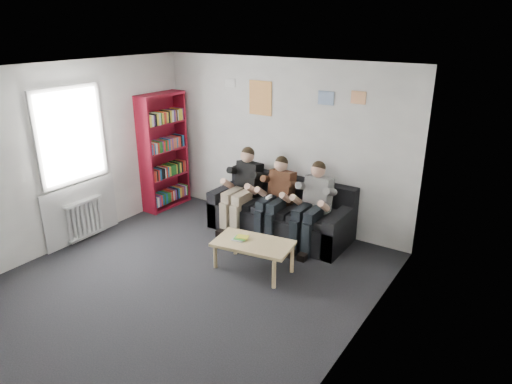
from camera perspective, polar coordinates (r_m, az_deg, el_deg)
room_shell at (r=5.52m, az=-10.01°, el=0.52°), size 5.00×5.00×5.00m
sofa at (r=7.31m, az=3.16°, el=-2.84°), size 2.24×0.92×0.87m
bookshelf at (r=8.31m, az=-11.39°, el=4.97°), size 0.31×0.93×2.06m
coffee_table at (r=6.20m, az=-0.35°, el=-6.70°), size 1.05×0.58×0.42m
game_cases at (r=6.25m, az=-1.97°, el=-5.78°), size 0.20×0.17×0.04m
person_left at (r=7.33m, az=-1.80°, el=0.27°), size 0.41×0.87×1.34m
person_middle at (r=7.02m, az=2.39°, el=-0.85°), size 0.38×0.81×1.29m
person_right at (r=6.74m, az=6.94°, el=-1.84°), size 0.39×0.84×1.31m
radiator at (r=7.54m, az=-20.57°, el=-3.12°), size 0.10×0.64×0.60m
window at (r=7.37m, az=-21.58°, el=1.86°), size 0.05×1.30×2.36m
poster_large at (r=7.50m, az=0.56°, el=11.66°), size 0.42×0.01×0.55m
poster_blue at (r=6.94m, az=8.74°, el=11.53°), size 0.25×0.01×0.20m
poster_pink at (r=6.74m, az=12.69°, el=11.44°), size 0.22×0.01×0.18m
poster_sign at (r=7.81m, az=-3.25°, el=13.47°), size 0.20×0.01×0.14m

